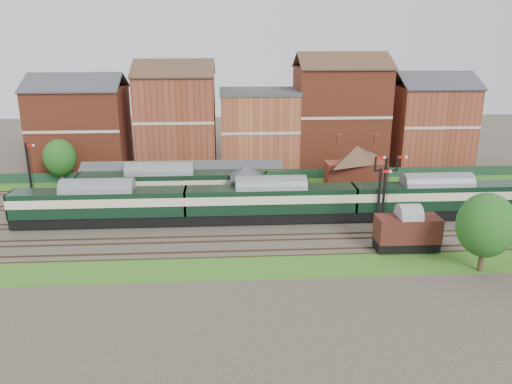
{
  "coord_description": "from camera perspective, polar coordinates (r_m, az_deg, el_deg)",
  "views": [
    {
      "loc": [
        -5.4,
        -54.03,
        20.49
      ],
      "look_at": [
        -1.89,
        2.0,
        3.0
      ],
      "focal_mm": 35.0,
      "sensor_mm": 36.0,
      "label": 1
    }
  ],
  "objects": [
    {
      "name": "town_backdrop",
      "position": [
        80.34,
        0.2,
        7.64
      ],
      "size": [
        69.0,
        10.0,
        16.0
      ],
      "color": "#953E26",
      "rests_on": "ground"
    },
    {
      "name": "semaphore_siding",
      "position": [
        52.12,
        13.83,
        -1.48
      ],
      "size": [
        1.23,
        0.25,
        8.0
      ],
      "color": "black",
      "rests_on": "ground"
    },
    {
      "name": "grass_front",
      "position": [
        47.06,
        3.4,
        -8.5
      ],
      "size": [
        90.0,
        5.0,
        0.06
      ],
      "primitive_type": "cube",
      "color": "#2D6619",
      "rests_on": "ground"
    },
    {
      "name": "semaphore_platform_end",
      "position": [
        68.69,
        -24.44,
        1.97
      ],
      "size": [
        1.23,
        0.25,
        8.0
      ],
      "color": "black",
      "rests_on": "ground"
    },
    {
      "name": "platform_railcar",
      "position": [
        63.62,
        -10.82,
        0.75
      ],
      "size": [
        20.19,
        3.18,
        4.65
      ],
      "color": "black",
      "rests_on": "ground"
    },
    {
      "name": "platform",
      "position": [
        66.84,
        -3.07,
        -0.12
      ],
      "size": [
        55.0,
        3.4,
        1.0
      ],
      "primitive_type": "cube",
      "color": "#2D2D2D",
      "rests_on": "ground"
    },
    {
      "name": "fence",
      "position": [
        74.88,
        0.68,
        2.02
      ],
      "size": [
        90.0,
        0.12,
        1.5
      ],
      "primitive_type": "cube",
      "color": "#193823",
      "rests_on": "ground"
    },
    {
      "name": "signal_box",
      "position": [
        59.88,
        -1.13,
        0.51
      ],
      "size": [
        5.4,
        5.4,
        6.0
      ],
      "color": "#667251",
      "rests_on": "ground"
    },
    {
      "name": "station_building",
      "position": [
        68.15,
        11.34,
        2.92
      ],
      "size": [
        8.1,
        8.1,
        5.9
      ],
      "color": "#953E26",
      "rests_on": "platform"
    },
    {
      "name": "goods_van_a",
      "position": [
        51.81,
        16.91,
        -4.24
      ],
      "size": [
        6.19,
        2.68,
        3.76
      ],
      "color": "black",
      "rests_on": "ground"
    },
    {
      "name": "semaphore_bracket",
      "position": [
        56.66,
        14.5,
        0.49
      ],
      "size": [
        3.6,
        0.25,
        8.18
      ],
      "color": "black",
      "rests_on": "ground"
    },
    {
      "name": "tree_far",
      "position": [
        48.86,
        24.79,
        -3.47
      ],
      "size": [
        5.1,
        5.1,
        7.44
      ],
      "color": "#382619",
      "rests_on": "ground"
    },
    {
      "name": "tree_back",
      "position": [
        76.72,
        -21.51,
        3.7
      ],
      "size": [
        4.57,
        4.57,
        6.67
      ],
      "color": "#382619",
      "rests_on": "ground"
    },
    {
      "name": "dmu_train",
      "position": [
        57.14,
        1.68,
        -0.95
      ],
      "size": [
        58.07,
        3.05,
        4.46
      ],
      "color": "black",
      "rests_on": "ground"
    },
    {
      "name": "brick_hut",
      "position": [
        61.33,
        6.37,
        -1.14
      ],
      "size": [
        3.2,
        2.64,
        2.94
      ],
      "color": "brown",
      "rests_on": "ground"
    },
    {
      "name": "canopy",
      "position": [
        65.97,
        -8.36,
        3.17
      ],
      "size": [
        26.0,
        3.89,
        4.08
      ],
      "color": "#444D30",
      "rests_on": "platform"
    },
    {
      "name": "grass_back",
      "position": [
        73.16,
        0.8,
        1.06
      ],
      "size": [
        90.0,
        4.5,
        0.06
      ],
      "primitive_type": "cube",
      "color": "#2D6619",
      "rests_on": "ground"
    },
    {
      "name": "ground",
      "position": [
        58.04,
        1.99,
        -3.38
      ],
      "size": [
        160.0,
        160.0,
        0.0
      ],
      "primitive_type": "plane",
      "color": "#473D33",
      "rests_on": "ground"
    }
  ]
}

